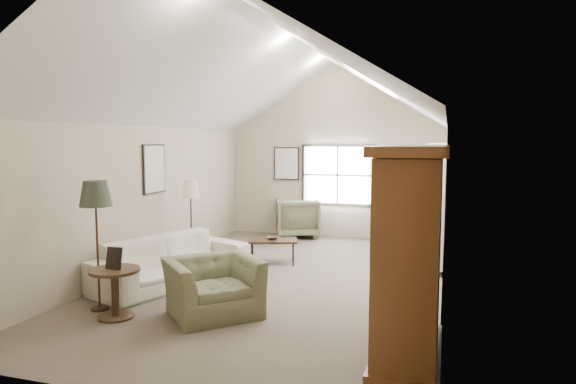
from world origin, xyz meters
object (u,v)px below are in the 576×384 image
(sofa, at_px, (172,261))
(armchair_near, at_px, (213,287))
(side_chair, at_px, (387,220))
(armoire, at_px, (409,254))
(armchair_far, at_px, (297,218))
(coffee_table, at_px, (273,252))
(side_table, at_px, (115,293))

(sofa, height_order, armchair_near, sofa)
(armchair_near, bearing_deg, side_chair, 29.07)
(armoire, xyz_separation_m, armchair_near, (-2.50, 0.59, -0.73))
(armchair_far, xyz_separation_m, coffee_table, (0.31, -2.68, -0.22))
(coffee_table, distance_m, side_table, 3.44)
(coffee_table, xyz_separation_m, side_table, (-0.98, -3.30, 0.09))
(armchair_far, bearing_deg, coffee_table, 74.92)
(side_table, bearing_deg, side_chair, 65.25)
(sofa, relative_size, armchair_far, 2.55)
(armchair_far, bearing_deg, side_table, 61.85)
(armchair_near, xyz_separation_m, side_chair, (1.61, 5.51, 0.12))
(armoire, xyz_separation_m, armchair_far, (-2.98, 6.10, -0.65))
(sofa, distance_m, side_chair, 5.23)
(coffee_table, bearing_deg, armchair_far, 96.66)
(armchair_near, relative_size, armchair_far, 1.14)
(armoire, distance_m, armchair_far, 6.82)
(sofa, relative_size, coffee_table, 2.86)
(sofa, distance_m, side_table, 1.60)
(armchair_far, bearing_deg, sofa, 58.28)
(coffee_table, bearing_deg, side_chair, 56.54)
(armchair_near, distance_m, side_chair, 5.74)
(armoire, bearing_deg, sofa, 155.41)
(armchair_near, distance_m, armchair_far, 5.53)
(armoire, bearing_deg, coffee_table, 127.97)
(armoire, distance_m, sofa, 4.19)
(side_chair, bearing_deg, coffee_table, -137.45)
(armoire, bearing_deg, armchair_near, 166.80)
(coffee_table, relative_size, side_chair, 0.92)
(armchair_near, xyz_separation_m, armchair_far, (-0.48, 5.51, 0.08))
(armchair_near, height_order, side_table, armchair_near)
(coffee_table, relative_size, side_table, 1.40)
(sofa, height_order, side_chair, side_chair)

